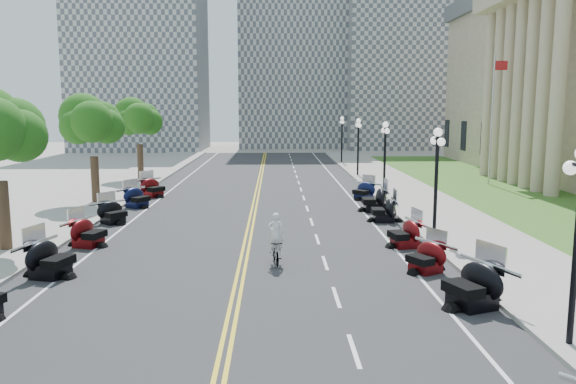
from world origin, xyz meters
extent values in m
plane|color=gray|center=(0.00, 0.00, 0.00)|extent=(160.00, 160.00, 0.00)
cube|color=#333335|center=(0.00, 10.00, 0.00)|extent=(16.00, 90.00, 0.01)
cube|color=yellow|center=(-0.12, 10.00, 0.01)|extent=(0.12, 90.00, 0.00)
cube|color=yellow|center=(0.12, 10.00, 0.01)|extent=(0.12, 90.00, 0.00)
cube|color=white|center=(6.40, 10.00, 0.01)|extent=(0.12, 90.00, 0.00)
cube|color=white|center=(-6.40, 10.00, 0.01)|extent=(0.12, 90.00, 0.00)
cube|color=white|center=(3.20, -8.00, 0.01)|extent=(0.12, 2.00, 0.00)
cube|color=white|center=(3.20, -4.00, 0.01)|extent=(0.12, 2.00, 0.00)
cube|color=white|center=(3.20, 0.00, 0.01)|extent=(0.12, 2.00, 0.00)
cube|color=white|center=(3.20, 4.00, 0.01)|extent=(0.12, 2.00, 0.00)
cube|color=white|center=(3.20, 8.00, 0.01)|extent=(0.12, 2.00, 0.00)
cube|color=white|center=(3.20, 12.00, 0.01)|extent=(0.12, 2.00, 0.00)
cube|color=white|center=(3.20, 16.00, 0.01)|extent=(0.12, 2.00, 0.00)
cube|color=white|center=(3.20, 20.00, 0.01)|extent=(0.12, 2.00, 0.00)
cube|color=white|center=(3.20, 24.00, 0.01)|extent=(0.12, 2.00, 0.00)
cube|color=white|center=(3.20, 28.00, 0.01)|extent=(0.12, 2.00, 0.00)
cube|color=white|center=(3.20, 32.00, 0.01)|extent=(0.12, 2.00, 0.00)
cube|color=white|center=(3.20, 36.00, 0.01)|extent=(0.12, 2.00, 0.00)
cube|color=white|center=(3.20, 40.00, 0.01)|extent=(0.12, 2.00, 0.00)
cube|color=white|center=(3.20, 44.00, 0.01)|extent=(0.12, 2.00, 0.00)
cube|color=white|center=(3.20, 48.00, 0.01)|extent=(0.12, 2.00, 0.00)
cube|color=white|center=(3.20, 52.00, 0.01)|extent=(0.12, 2.00, 0.00)
cube|color=#9E9991|center=(10.50, 10.00, 0.07)|extent=(5.00, 90.00, 0.15)
cube|color=#9E9991|center=(-10.50, 10.00, 0.07)|extent=(5.00, 90.00, 0.15)
cube|color=#356023|center=(17.50, 18.00, 0.05)|extent=(9.00, 60.00, 0.10)
cube|color=gray|center=(-18.00, 62.00, 13.00)|extent=(18.00, 14.00, 26.00)
cube|color=gray|center=(4.00, 68.00, 15.00)|extent=(16.00, 12.00, 30.00)
cube|color=gray|center=(22.00, 65.00, 11.00)|extent=(20.00, 14.00, 22.00)
imported|color=#A51414|center=(1.28, -0.10, 0.48)|extent=(0.64, 1.64, 0.96)
imported|color=silver|center=(1.28, -0.10, 1.80)|extent=(0.61, 0.40, 1.68)
camera|label=1|loc=(1.24, -21.14, 5.96)|focal=35.00mm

